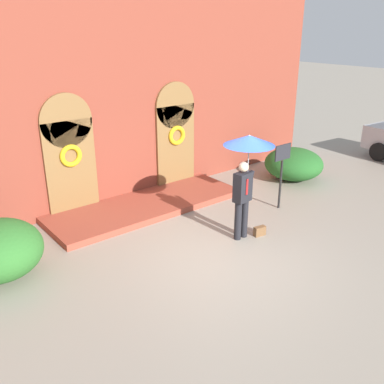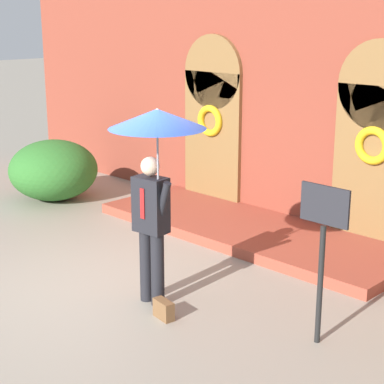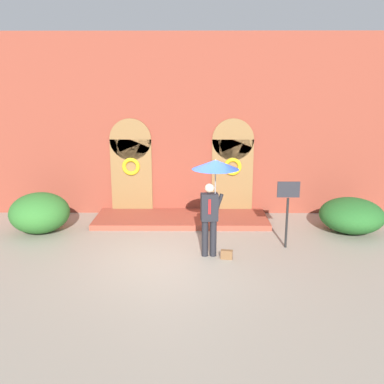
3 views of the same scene
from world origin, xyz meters
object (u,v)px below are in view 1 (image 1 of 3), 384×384
object	(u,v)px
person_with_umbrella	(247,156)
sign_post	(282,166)
shrub_right	(294,164)
handbag	(260,231)

from	to	relation	value
person_with_umbrella	sign_post	distance (m)	2.10
sign_post	shrub_right	size ratio (longest dim) A/B	0.95
handbag	shrub_right	distance (m)	4.18
person_with_umbrella	handbag	bearing A→B (deg)	-32.27
person_with_umbrella	handbag	xyz separation A→B (m)	(0.32, -0.20, -1.80)
person_with_umbrella	shrub_right	xyz separation A→B (m)	(3.97, 1.81, -1.43)
handbag	sign_post	distance (m)	2.04
shrub_right	handbag	bearing A→B (deg)	-151.21
sign_post	shrub_right	distance (m)	2.52
sign_post	handbag	bearing A→B (deg)	-153.65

